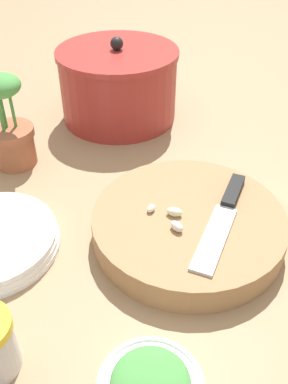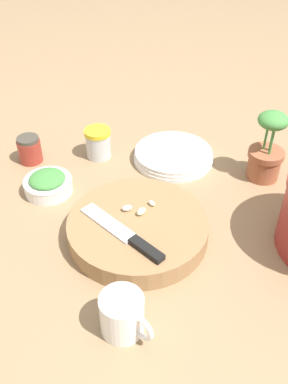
# 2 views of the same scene
# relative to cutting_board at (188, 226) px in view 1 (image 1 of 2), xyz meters

# --- Properties ---
(ground_plane) EXTENTS (5.00, 5.00, 0.00)m
(ground_plane) POSITION_rel_cutting_board_xyz_m (-0.08, 0.07, -0.02)
(ground_plane) COLOR #997A56
(cutting_board) EXTENTS (0.31, 0.31, 0.05)m
(cutting_board) POSITION_rel_cutting_board_xyz_m (0.00, 0.00, 0.00)
(cutting_board) COLOR #9E754C
(cutting_board) RESTS_ON ground_plane
(chef_knife) EXTENTS (0.23, 0.09, 0.01)m
(chef_knife) POSITION_rel_cutting_board_xyz_m (0.03, -0.05, 0.03)
(chef_knife) COLOR black
(chef_knife) RESTS_ON cutting_board
(garlic_cloves) EXTENTS (0.05, 0.08, 0.01)m
(garlic_cloves) POSITION_rel_cutting_board_xyz_m (-0.03, 0.02, 0.03)
(garlic_cloves) COLOR #E3EBC3
(garlic_cloves) RESTS_ON cutting_board
(stock_pot) EXTENTS (0.27, 0.27, 0.19)m
(stock_pot) POSITION_rel_cutting_board_xyz_m (0.25, 0.35, 0.06)
(stock_pot) COLOR #9E2D28
(stock_pot) RESTS_ON ground_plane
(potted_herb) EXTENTS (0.09, 0.09, 0.19)m
(potted_herb) POSITION_rel_cutting_board_xyz_m (-0.03, 0.39, 0.05)
(potted_herb) COLOR #A35B3D
(potted_herb) RESTS_ON ground_plane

